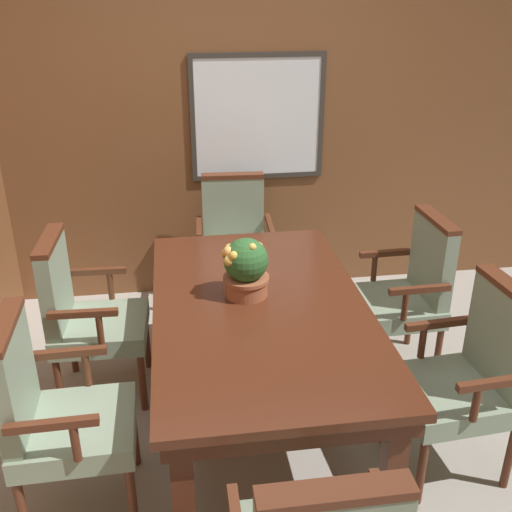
% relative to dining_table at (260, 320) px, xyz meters
% --- Properties ---
extents(ground_plane, '(14.00, 14.00, 0.00)m').
position_rel_dining_table_xyz_m(ground_plane, '(-0.05, -0.09, -0.66)').
color(ground_plane, '#A39E93').
extents(wall_back, '(7.20, 0.08, 2.45)m').
position_rel_dining_table_xyz_m(wall_back, '(-0.04, 1.69, 0.56)').
color(wall_back, brown).
rests_on(wall_back, ground_plane).
extents(dining_table, '(1.08, 1.87, 0.76)m').
position_rel_dining_table_xyz_m(dining_table, '(0.00, 0.00, 0.00)').
color(dining_table, '#4C2314').
rests_on(dining_table, ground_plane).
extents(chair_right_far, '(0.53, 0.55, 1.00)m').
position_rel_dining_table_xyz_m(chair_right_far, '(0.97, 0.43, -0.12)').
color(chair_right_far, '#562B19').
rests_on(chair_right_far, ground_plane).
extents(chair_right_near, '(0.55, 0.56, 1.00)m').
position_rel_dining_table_xyz_m(chair_right_near, '(0.95, -0.43, -0.12)').
color(chair_right_near, '#562B19').
rests_on(chair_right_near, ground_plane).
extents(chair_head_far, '(0.55, 0.54, 1.00)m').
position_rel_dining_table_xyz_m(chair_head_far, '(0.01, 1.32, -0.12)').
color(chair_head_far, '#562B19').
rests_on(chair_head_far, ground_plane).
extents(chair_left_near, '(0.53, 0.54, 1.00)m').
position_rel_dining_table_xyz_m(chair_left_near, '(-0.97, -0.43, -0.12)').
color(chair_left_near, '#562B19').
rests_on(chair_left_near, ground_plane).
extents(chair_left_far, '(0.54, 0.55, 1.00)m').
position_rel_dining_table_xyz_m(chair_left_far, '(-0.94, 0.43, -0.12)').
color(chair_left_far, '#562B19').
rests_on(chair_left_far, ground_plane).
extents(potted_plant, '(0.24, 0.24, 0.31)m').
position_rel_dining_table_xyz_m(potted_plant, '(-0.06, 0.11, 0.25)').
color(potted_plant, '#9E5638').
rests_on(potted_plant, dining_table).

